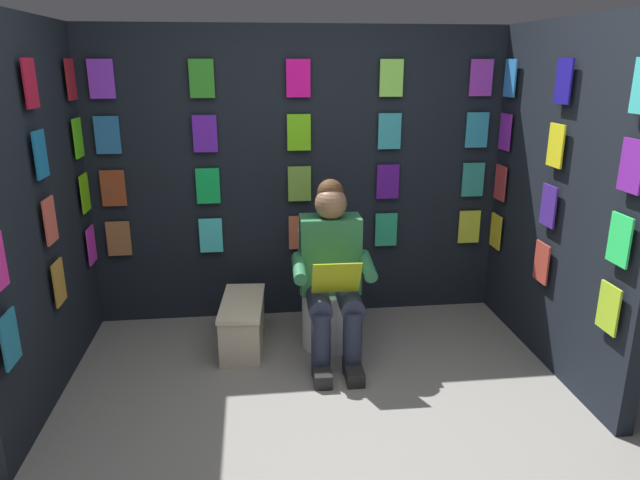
# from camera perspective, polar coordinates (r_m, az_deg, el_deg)

# --- Properties ---
(ground_plane) EXTENTS (30.00, 30.00, 0.00)m
(ground_plane) POSITION_cam_1_polar(r_m,az_deg,el_deg) (3.08, 1.10, -21.06)
(ground_plane) COLOR gray
(display_wall_back) EXTENTS (3.16, 0.14, 2.17)m
(display_wall_back) POSITION_cam_1_polar(r_m,az_deg,el_deg) (4.33, -2.16, 6.33)
(display_wall_back) COLOR black
(display_wall_back) RESTS_ON ground
(display_wall_left) EXTENTS (0.14, 1.80, 2.17)m
(display_wall_left) POSITION_cam_1_polar(r_m,az_deg,el_deg) (3.90, 22.97, 3.73)
(display_wall_left) COLOR black
(display_wall_left) RESTS_ON ground
(display_wall_right) EXTENTS (0.14, 1.80, 2.17)m
(display_wall_right) POSITION_cam_1_polar(r_m,az_deg,el_deg) (3.61, -26.64, 2.28)
(display_wall_right) COLOR black
(display_wall_right) RESTS_ON ground
(toilet) EXTENTS (0.41, 0.56, 0.77)m
(toilet) POSITION_cam_1_polar(r_m,az_deg,el_deg) (4.05, 0.80, -5.72)
(toilet) COLOR white
(toilet) RESTS_ON ground
(person_reading) EXTENTS (0.53, 0.69, 1.19)m
(person_reading) POSITION_cam_1_polar(r_m,az_deg,el_deg) (3.74, 1.22, -3.21)
(person_reading) COLOR #286B42
(person_reading) RESTS_ON ground
(comic_longbox_near) EXTENTS (0.33, 0.67, 0.34)m
(comic_longbox_near) POSITION_cam_1_polar(r_m,az_deg,el_deg) (4.05, -7.69, -8.25)
(comic_longbox_near) COLOR beige
(comic_longbox_near) RESTS_ON ground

